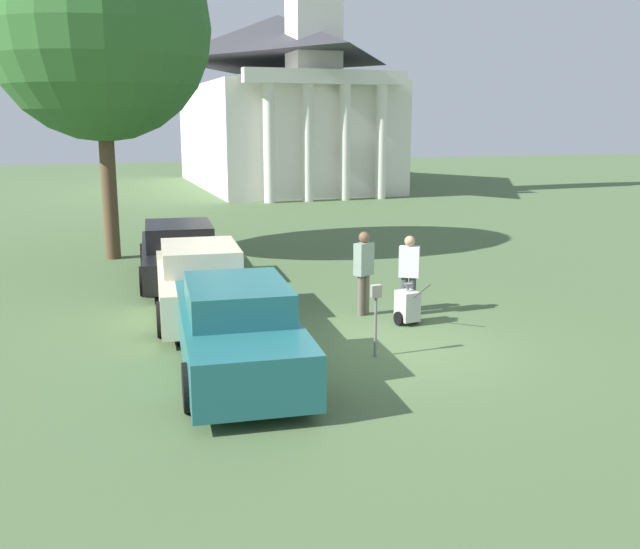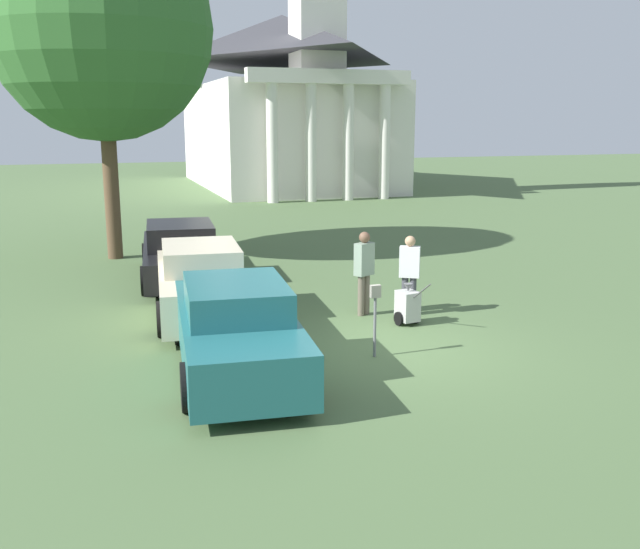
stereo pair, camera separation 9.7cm
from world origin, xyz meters
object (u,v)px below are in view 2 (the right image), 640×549
at_px(parked_car_teal, 236,328).
at_px(equipment_cart, 408,306).
at_px(church, 285,95).
at_px(person_worker, 364,268).
at_px(person_supervisor, 409,270).
at_px(parking_meter, 375,307).
at_px(parked_car_black, 181,253).
at_px(parked_car_cream, 201,281).

height_order(parked_car_teal, equipment_cart, parked_car_teal).
distance_m(parked_car_teal, church, 33.63).
bearing_deg(person_worker, person_supervisor, 133.70).
bearing_deg(church, person_worker, -102.08).
xyz_separation_m(parked_car_teal, parking_meter, (2.42, -0.09, 0.19)).
bearing_deg(church, parked_car_teal, -106.62).
bearing_deg(parked_car_black, person_worker, -50.36).
bearing_deg(parked_car_teal, parked_car_black, 94.90).
relative_size(parked_car_black, parking_meter, 4.14).
distance_m(parking_meter, equipment_cart, 2.24).
relative_size(parked_car_teal, parking_meter, 4.08).
relative_size(parked_car_black, person_supervisor, 3.14).
height_order(parked_car_black, parking_meter, parked_car_black).
xyz_separation_m(parked_car_cream, parking_meter, (2.42, -3.83, 0.20)).
bearing_deg(parked_car_black, parking_meter, -66.74).
height_order(parked_car_teal, parked_car_black, parked_car_teal).
bearing_deg(parking_meter, parked_car_cream, 122.24).
distance_m(parked_car_teal, parked_car_cream, 3.74).
distance_m(person_worker, equipment_cart, 1.28).
bearing_deg(parking_meter, person_worker, 72.62).
distance_m(parked_car_black, parking_meter, 7.67).
xyz_separation_m(parked_car_cream, person_supervisor, (4.13, -1.52, 0.26)).
relative_size(equipment_cart, church, 0.04).
bearing_deg(equipment_cart, parking_meter, -138.39).
bearing_deg(person_supervisor, parking_meter, 83.02).
bearing_deg(person_supervisor, parked_car_cream, 9.47).
relative_size(parked_car_cream, parking_meter, 4.09).
bearing_deg(parked_car_cream, parked_car_teal, -85.11).
xyz_separation_m(parked_car_teal, person_worker, (3.23, 2.52, 0.31)).
height_order(parked_car_teal, person_worker, person_worker).
xyz_separation_m(parked_car_black, person_worker, (3.24, -4.66, 0.34)).
relative_size(parking_meter, person_supervisor, 0.76).
height_order(person_worker, equipment_cart, person_worker).
bearing_deg(equipment_cart, person_worker, 112.99).
bearing_deg(parked_car_black, church, 73.82).
height_order(parked_car_cream, church, church).
relative_size(parked_car_teal, equipment_cart, 5.23).
distance_m(equipment_cart, church, 31.27).
height_order(parked_car_teal, parked_car_cream, parked_car_teal).
bearing_deg(parked_car_cream, parking_meter, -52.87).
xyz_separation_m(person_supervisor, church, (5.39, 29.68, 4.53)).
bearing_deg(parked_car_cream, equipment_cart, -24.66).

